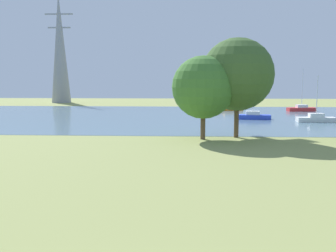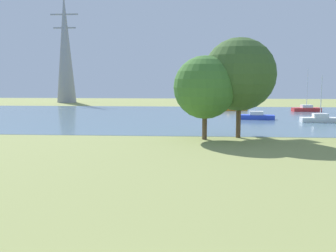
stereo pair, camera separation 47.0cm
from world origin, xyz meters
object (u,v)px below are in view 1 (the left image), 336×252
(sailboat_red, at_px, (302,108))
(sailboat_orange, at_px, (229,108))
(tree_mid_shore, at_px, (203,87))
(electricity_pylon, at_px, (60,48))
(sailboat_white, at_px, (316,119))
(tree_west_far, at_px, (237,74))
(sailboat_blue, at_px, (253,116))

(sailboat_red, bearing_deg, sailboat_orange, 176.86)
(tree_mid_shore, distance_m, electricity_pylon, 62.33)
(sailboat_orange, distance_m, sailboat_red, 12.31)
(sailboat_white, bearing_deg, tree_west_far, -130.91)
(sailboat_blue, relative_size, tree_west_far, 0.59)
(tree_west_far, bearing_deg, sailboat_blue, 75.61)
(sailboat_orange, distance_m, sailboat_white, 19.88)
(tree_mid_shore, height_order, electricity_pylon, electricity_pylon)
(sailboat_orange, relative_size, sailboat_blue, 1.16)
(sailboat_blue, distance_m, tree_mid_shore, 19.97)
(electricity_pylon, bearing_deg, tree_west_far, -56.96)
(sailboat_blue, bearing_deg, tree_mid_shore, -112.55)
(tree_mid_shore, height_order, tree_west_far, tree_west_far)
(sailboat_blue, xyz_separation_m, tree_west_far, (-4.28, -16.69, 5.47))
(sailboat_orange, distance_m, tree_west_far, 31.79)
(tree_mid_shore, bearing_deg, electricity_pylon, 119.89)
(tree_mid_shore, bearing_deg, tree_west_far, 22.39)
(sailboat_red, relative_size, tree_mid_shore, 0.95)
(sailboat_blue, distance_m, electricity_pylon, 53.68)
(sailboat_orange, distance_m, sailboat_blue, 14.63)
(sailboat_red, height_order, tree_west_far, tree_west_far)
(sailboat_red, distance_m, sailboat_blue, 17.41)
(sailboat_orange, xyz_separation_m, sailboat_white, (9.30, -17.57, -0.00))
(sailboat_red, distance_m, sailboat_white, 17.16)
(sailboat_orange, height_order, electricity_pylon, electricity_pylon)
(sailboat_white, height_order, sailboat_blue, sailboat_white)
(sailboat_white, bearing_deg, sailboat_red, 79.94)
(sailboat_orange, bearing_deg, tree_mid_shore, -99.98)
(sailboat_white, xyz_separation_m, sailboat_blue, (-7.55, 3.04, -0.00))
(tree_west_far, bearing_deg, sailboat_orange, 85.36)
(sailboat_blue, bearing_deg, electricity_pylon, 137.09)
(sailboat_blue, bearing_deg, sailboat_orange, 96.87)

